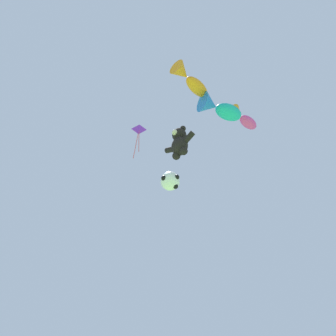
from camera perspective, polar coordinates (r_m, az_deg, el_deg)
name	(u,v)px	position (r m, az deg, el deg)	size (l,w,h in m)	color
teddy_bear_kite	(179,142)	(14.10, 2.01, 4.46)	(1.65, 0.73, 1.68)	black
soccer_ball_kite	(170,181)	(13.41, 0.40, -2.29)	(0.87, 0.87, 0.80)	white
fish_kite_tangerine	(189,80)	(16.12, 3.76, 15.08)	(0.83, 2.25, 0.81)	orange
fish_kite_teal	(219,108)	(16.66, 8.86, 10.22)	(1.68, 2.43, 1.07)	#19ADB2
fish_kite_magenta	(243,118)	(18.56, 12.86, 8.48)	(0.87, 1.96, 0.79)	#E53F9E
diamond_kite	(138,133)	(20.04, -5.16, 6.06)	(0.63, 0.73, 2.91)	purple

